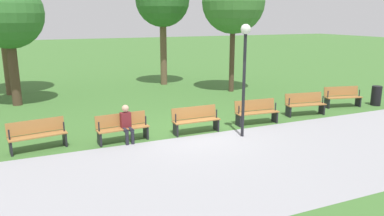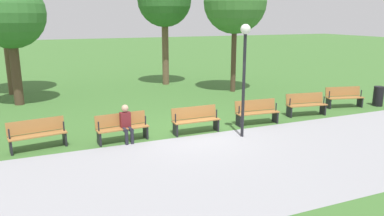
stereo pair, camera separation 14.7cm
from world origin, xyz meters
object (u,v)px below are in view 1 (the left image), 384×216
object	(u,v)px
bench_3	(196,119)
trash_bin	(376,96)
tree_2	(163,1)
bench_0	(342,96)
bench_4	(122,127)
tree_0	(7,14)
bench_5	(37,134)
bench_1	(305,104)
bench_2	(256,111)
lamp_post	(245,59)
tree_3	(233,2)
person_seated	(127,123)

from	to	relation	value
bench_3	trash_bin	bearing A→B (deg)	-177.25
tree_2	trash_bin	distance (m)	12.11
bench_0	bench_4	xyz separation A→B (m)	(10.00, 0.74, 0.00)
tree_0	bench_5	bearing A→B (deg)	95.84
bench_0	bench_1	size ratio (longest dim) A/B	1.01
bench_5	tree_2	size ratio (longest dim) A/B	0.27
trash_bin	bench_0	bearing A→B (deg)	-13.79
bench_2	tree_0	world-z (taller)	tree_0
lamp_post	bench_2	bearing A→B (deg)	-138.87
bench_2	bench_4	world-z (taller)	same
tree_0	lamp_post	distance (m)	10.69
bench_0	trash_bin	bearing A→B (deg)	178.97
bench_0	tree_3	bearing A→B (deg)	-48.99
bench_0	bench_2	bearing A→B (deg)	21.24
bench_3	bench_4	distance (m)	2.52
tree_0	trash_bin	distance (m)	16.57
bench_0	bench_5	size ratio (longest dim) A/B	1.01
bench_5	lamp_post	distance (m)	6.76
bench_2	bench_3	bearing A→B (deg)	6.37
bench_1	tree_2	bearing A→B (deg)	-63.96
tree_3	bench_1	bearing A→B (deg)	92.63
bench_0	tree_3	distance (m)	7.09
bench_2	lamp_post	bearing A→B (deg)	45.38
bench_3	bench_1	bearing A→B (deg)	-175.76
bench_4	tree_3	distance (m)	10.19
tree_0	tree_2	bearing A→B (deg)	-163.22
bench_1	bench_5	distance (m)	10.03
bench_4	tree_0	xyz separation A→B (m)	(3.18, -6.90, 3.52)
bench_4	bench_3	bearing A→B (deg)	173.63
person_seated	trash_bin	world-z (taller)	person_seated
trash_bin	bench_2	bearing A→B (deg)	2.99
bench_3	bench_5	xyz separation A→B (m)	(5.01, -0.37, 0.00)
bench_4	person_seated	xyz separation A→B (m)	(-0.11, 0.13, 0.17)
bench_5	lamp_post	size ratio (longest dim) A/B	0.46
bench_1	trash_bin	world-z (taller)	bench_1
bench_3	lamp_post	size ratio (longest dim) A/B	0.45
person_seated	bench_3	bearing A→B (deg)	176.71
lamp_post	tree_0	bearing A→B (deg)	-49.05
bench_1	tree_2	distance (m)	10.37
bench_3	tree_3	xyz separation A→B (m)	(-4.76, -5.91, 4.13)
bench_3	bench_4	bearing A→B (deg)	-2.12
bench_3	bench_4	xyz separation A→B (m)	(2.51, -0.09, 0.00)
person_seated	tree_0	world-z (taller)	tree_0
bench_1	person_seated	xyz separation A→B (m)	(7.42, 0.41, 0.17)
bench_0	bench_4	distance (m)	10.03
bench_5	bench_0	bearing A→B (deg)	173.61
tree_3	person_seated	bearing A→B (deg)	39.71
tree_3	lamp_post	bearing A→B (deg)	63.12
bench_5	tree_3	size ratio (longest dim) A/B	0.27
bench_0	bench_5	distance (m)	12.51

